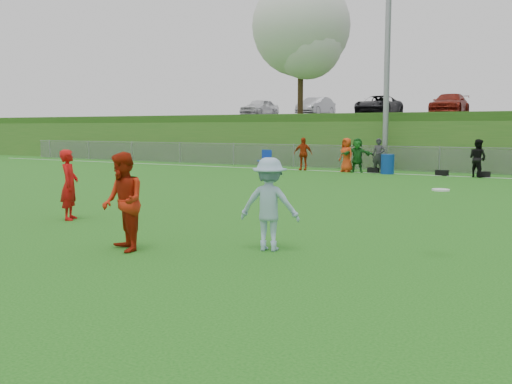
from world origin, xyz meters
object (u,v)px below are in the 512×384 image
Objects in this scene: frisbee at (441,190)px; recycling_bin at (388,164)px; player_blue at (270,204)px; player_red_center at (123,202)px; player_red_left at (69,185)px.

frisbee reaches higher than recycling_bin.
frisbee is (2.79, 0.87, 0.33)m from player_blue.
frisbee is (5.02, 2.23, 0.28)m from player_red_center.
player_red_left is 5.84m from player_blue.
player_red_center is 1.06× the size of player_blue.
player_red_left is 5.73× the size of frisbee.
player_blue reaches higher than recycling_bin.
player_red_left is at bearing -98.42° from recycling_bin.
player_red_center is at bearing -152.57° from player_red_left.
frisbee is (8.60, 0.23, 0.32)m from player_red_left.
player_red_center is at bearing -156.03° from frisbee.
player_red_left is 8.61m from frisbee.
player_red_center reaches higher than player_red_left.
recycling_bin is (-1.04, 19.17, -0.42)m from player_red_center.
frisbee is at bearing 56.52° from player_red_center.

